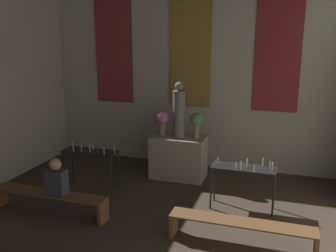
% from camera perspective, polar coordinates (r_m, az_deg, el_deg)
% --- Properties ---
extents(wall_back, '(7.47, 0.16, 4.72)m').
position_cam_1_polar(wall_back, '(9.27, 3.52, 8.43)').
color(wall_back, '#B2AD9E').
rests_on(wall_back, ground_plane).
extents(altar, '(1.23, 0.73, 0.98)m').
position_cam_1_polar(altar, '(8.70, 1.63, -4.72)').
color(altar, gray).
rests_on(altar, ground_plane).
extents(statue, '(0.28, 0.28, 1.25)m').
position_cam_1_polar(statue, '(8.42, 1.68, 2.20)').
color(statue, slate).
rests_on(statue, altar).
extents(flower_vase_left, '(0.32, 0.32, 0.58)m').
position_cam_1_polar(flower_vase_left, '(8.58, -0.89, 1.02)').
color(flower_vase_left, '#937A5B').
rests_on(flower_vase_left, altar).
extents(flower_vase_right, '(0.32, 0.32, 0.58)m').
position_cam_1_polar(flower_vase_right, '(8.36, 4.31, 0.64)').
color(flower_vase_right, '#937A5B').
rests_on(flower_vase_right, altar).
extents(candle_rack_left, '(1.20, 0.43, 1.04)m').
position_cam_1_polar(candle_rack_left, '(8.19, -11.74, -4.55)').
color(candle_rack_left, black).
rests_on(candle_rack_left, ground_plane).
extents(candle_rack_right, '(1.20, 0.43, 1.01)m').
position_cam_1_polar(candle_rack_right, '(7.22, 11.44, -7.12)').
color(candle_rack_right, black).
rests_on(candle_rack_right, ground_plane).
extents(pew_back_left, '(2.28, 0.36, 0.42)m').
position_cam_1_polar(pew_back_left, '(7.39, -17.67, -10.37)').
color(pew_back_left, brown).
rests_on(pew_back_left, ground_plane).
extents(pew_back_right, '(2.28, 0.36, 0.42)m').
position_cam_1_polar(pew_back_right, '(6.19, 11.07, -14.93)').
color(pew_back_right, brown).
rests_on(pew_back_right, ground_plane).
extents(person_seated, '(0.36, 0.24, 0.68)m').
position_cam_1_polar(person_seated, '(7.13, -16.65, -7.67)').
color(person_seated, '#383D47').
rests_on(person_seated, pew_back_left).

